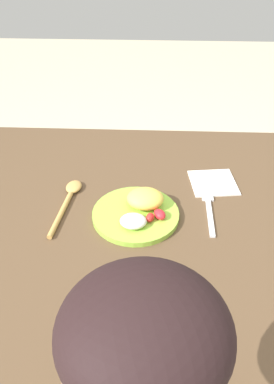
{
  "coord_description": "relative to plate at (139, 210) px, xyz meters",
  "views": [
    {
      "loc": [
        -0.05,
        -0.75,
        1.36
      ],
      "look_at": [
        -0.09,
        0.1,
        0.72
      ],
      "focal_mm": 36.79,
      "sensor_mm": 36.0,
      "label": 1
    }
  ],
  "objects": [
    {
      "name": "plate",
      "position": [
        0.0,
        0.0,
        0.0
      ],
      "size": [
        0.22,
        0.22,
        0.06
      ],
      "color": "#96CB40",
      "rests_on": "dining_table"
    },
    {
      "name": "fork",
      "position": [
        0.18,
        0.04,
        -0.02
      ],
      "size": [
        0.03,
        0.22,
        0.01
      ],
      "rotation": [
        0.0,
        0.0,
        1.55
      ],
      "color": "silver",
      "rests_on": "dining_table"
    },
    {
      "name": "dining_table",
      "position": [
        0.08,
        -0.02,
        -0.09
      ],
      "size": [
        1.29,
        0.97,
        0.7
      ],
      "color": "brown",
      "rests_on": "ground_plane"
    },
    {
      "name": "napkin",
      "position": [
        0.21,
        0.15,
        -0.02
      ],
      "size": [
        0.14,
        0.14,
        0.0
      ],
      "primitive_type": "cube",
      "rotation": [
        0.0,
        0.0,
        0.12
      ],
      "color": "white",
      "rests_on": "dining_table"
    },
    {
      "name": "spoon",
      "position": [
        -0.19,
        0.06,
        -0.01
      ],
      "size": [
        0.06,
        0.24,
        0.02
      ],
      "rotation": [
        0.0,
        0.0,
        1.45
      ],
      "color": "tan",
      "rests_on": "dining_table"
    },
    {
      "name": "ground_plane",
      "position": [
        0.08,
        -0.02,
        -0.72
      ],
      "size": [
        8.0,
        8.0,
        0.0
      ],
      "primitive_type": "plane",
      "color": "beige"
    }
  ]
}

